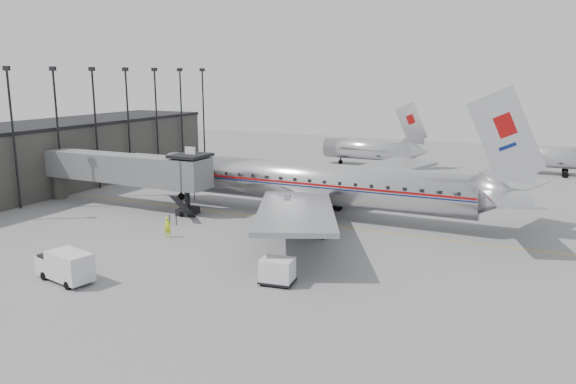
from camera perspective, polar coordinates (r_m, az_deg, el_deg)
name	(u,v)px	position (r m, az deg, el deg)	size (l,w,h in m)	color
ground	(248,234)	(51.92, -4.05, -4.28)	(160.00, 160.00, 0.00)	slate
terminal	(61,154)	(79.99, -22.10, 3.57)	(12.00, 46.00, 8.00)	#3D3A37
apron_line	(304,222)	(55.78, 1.68, -3.09)	(0.15, 60.00, 0.01)	gold
jet_bridge	(131,170)	(63.44, -15.66, 2.17)	(21.00, 6.20, 7.10)	#5B5D60
floodlight_masts	(112,121)	(77.02, -17.40, 6.88)	(0.90, 42.25, 15.25)	black
distant_aircraft_near	(369,149)	(90.08, 8.21, 4.37)	(16.39, 3.20, 10.26)	silver
distant_aircraft_mid	(549,156)	(90.06, 25.01, 3.36)	(16.39, 3.20, 10.26)	silver
airliner	(315,183)	(57.76, 2.74, 0.91)	(42.98, 39.87, 13.61)	silver
service_van	(65,265)	(43.12, -21.72, -6.93)	(5.04, 2.75, 2.24)	silver
baggage_cart_navy	(318,227)	(50.82, 3.10, -3.62)	(2.24, 1.82, 1.62)	black
baggage_cart_white	(277,271)	(39.64, -1.10, -7.99)	(2.56, 2.08, 1.85)	white
ramp_worker	(168,227)	(51.63, -12.13, -3.54)	(0.68, 0.45, 1.87)	#D7EE1C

